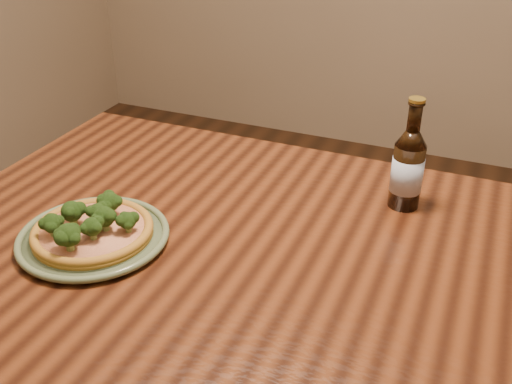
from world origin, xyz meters
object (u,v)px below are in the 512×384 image
at_px(beer_bottle, 408,168).
at_px(plate, 94,237).
at_px(table, 321,302).
at_px(pizza, 92,229).

bearing_deg(beer_bottle, plate, -165.13).
height_order(table, pizza, pizza).
height_order(table, beer_bottle, beer_bottle).
bearing_deg(pizza, table, 14.22).
distance_m(table, beer_bottle, 0.33).
distance_m(table, pizza, 0.45).
bearing_deg(table, pizza, -165.78).
relative_size(table, beer_bottle, 6.74).
xyz_separation_m(pizza, beer_bottle, (0.52, 0.37, 0.06)).
bearing_deg(table, beer_bottle, 70.25).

